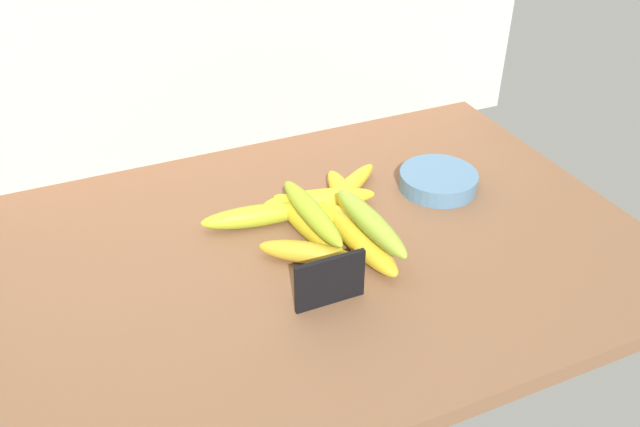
{
  "coord_description": "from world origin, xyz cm",
  "views": [
    {
      "loc": [
        -34.54,
        -80.26,
        69.68
      ],
      "look_at": [
        1.44,
        1.85,
        8.0
      ],
      "focal_mm": 36.84,
      "sensor_mm": 36.0,
      "label": 1
    }
  ],
  "objects": [
    {
      "name": "chalkboard_sign",
      "position": [
        -3.76,
        -13.59,
        6.86
      ],
      "size": [
        11.0,
        1.8,
        8.4
      ],
      "color": "black",
      "rests_on": "counter_top"
    },
    {
      "name": "fruit_bowl",
      "position": [
        28.32,
        7.48,
        4.62
      ],
      "size": [
        14.73,
        14.73,
        3.24
      ],
      "primitive_type": "cylinder",
      "color": "teal",
      "rests_on": "counter_top"
    },
    {
      "name": "banana_7",
      "position": [
        10.97,
        11.47,
        4.67
      ],
      "size": [
        18.66,
        14.65,
        3.34
      ],
      "primitive_type": "ellipsoid",
      "rotation": [
        0.0,
        0.0,
        0.62
      ],
      "color": "yellow",
      "rests_on": "counter_top"
    },
    {
      "name": "banana_1",
      "position": [
        -7.08,
        9.67,
        4.94
      ],
      "size": [
        19.86,
        6.95,
        3.87
      ],
      "primitive_type": "ellipsoid",
      "rotation": [
        0.0,
        0.0,
        6.12
      ],
      "color": "#A5B628",
      "rests_on": "counter_top"
    },
    {
      "name": "banana_10",
      "position": [
        7.09,
        -5.32,
        9.26
      ],
      "size": [
        5.13,
        20.76,
        3.8
      ],
      "primitive_type": "ellipsoid",
      "rotation": [
        0.0,
        0.0,
        1.64
      ],
      "color": "#97B435",
      "rests_on": "banana_5"
    },
    {
      "name": "banana_8",
      "position": [
        9.34,
        7.77,
        5.0
      ],
      "size": [
        6.59,
        20.68,
        3.99
      ],
      "primitive_type": "ellipsoid",
      "rotation": [
        0.0,
        0.0,
        4.58
      ],
      "color": "yellow",
      "rests_on": "counter_top"
    },
    {
      "name": "banana_0",
      "position": [
        -3.09,
        -3.26,
        4.83
      ],
      "size": [
        15.12,
        12.47,
        3.66
      ],
      "primitive_type": "ellipsoid",
      "rotation": [
        0.0,
        0.0,
        2.51
      ],
      "color": "gold",
      "rests_on": "counter_top"
    },
    {
      "name": "counter_top",
      "position": [
        0.0,
        0.0,
        1.5
      ],
      "size": [
        110.0,
        76.0,
        3.0
      ],
      "primitive_type": "cube",
      "color": "brown",
      "rests_on": "ground"
    },
    {
      "name": "banana_6",
      "position": [
        -0.19,
        2.94,
        4.9
      ],
      "size": [
        7.16,
        20.39,
        3.8
      ],
      "primitive_type": "ellipsoid",
      "rotation": [
        0.0,
        0.0,
        4.88
      ],
      "color": "gold",
      "rests_on": "counter_top"
    },
    {
      "name": "banana_9",
      "position": [
        -0.42,
        1.91,
        8.59
      ],
      "size": [
        4.56,
        21.11,
        3.57
      ],
      "primitive_type": "ellipsoid",
      "rotation": [
        0.0,
        0.0,
        4.76
      ],
      "color": "#9CBA27",
      "rests_on": "banana_6"
    },
    {
      "name": "banana_3",
      "position": [
        5.04,
        10.1,
        4.9
      ],
      "size": [
        20.62,
        8.36,
        3.8
      ],
      "primitive_type": "ellipsoid",
      "rotation": [
        0.0,
        0.0,
        2.91
      ],
      "color": "yellow",
      "rests_on": "counter_top"
    },
    {
      "name": "banana_5",
      "position": [
        6.0,
        -4.5,
        5.18
      ],
      "size": [
        6.59,
        20.28,
        4.36
      ],
      "primitive_type": "ellipsoid",
      "rotation": [
        0.0,
        0.0,
        1.68
      ],
      "color": "yellow",
      "rests_on": "counter_top"
    },
    {
      "name": "banana_2",
      "position": [
        5.9,
        -0.48,
        4.86
      ],
      "size": [
        3.83,
        15.29,
        3.73
      ],
      "primitive_type": "ellipsoid",
      "rotation": [
        0.0,
        0.0,
        4.72
      ],
      "color": "yellow",
      "rests_on": "counter_top"
    },
    {
      "name": "banana_4",
      "position": [
        2.33,
        6.67,
        4.93
      ],
      "size": [
        12.57,
        16.91,
        3.86
      ],
      "primitive_type": "ellipsoid",
      "rotation": [
        0.0,
        0.0,
        5.27
      ],
      "color": "yellow",
      "rests_on": "counter_top"
    }
  ]
}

